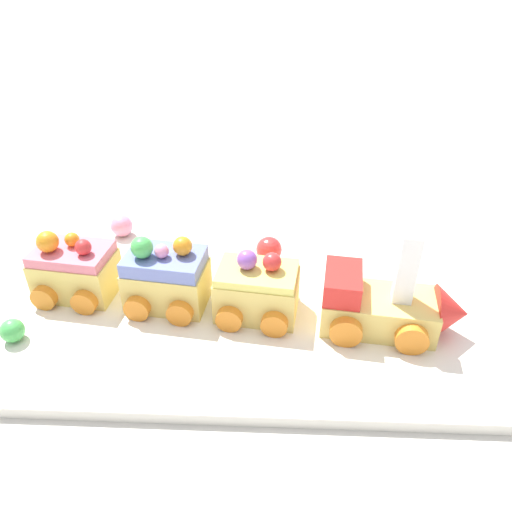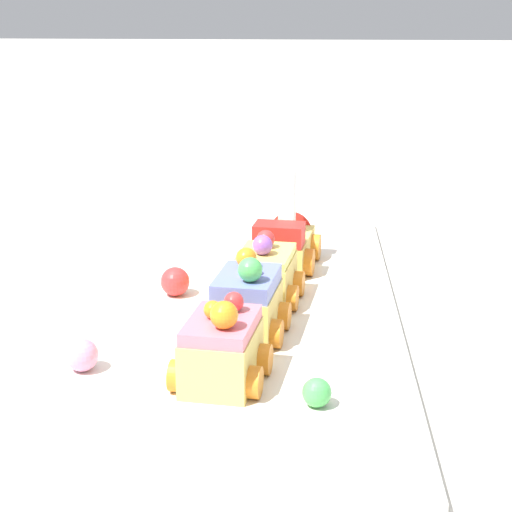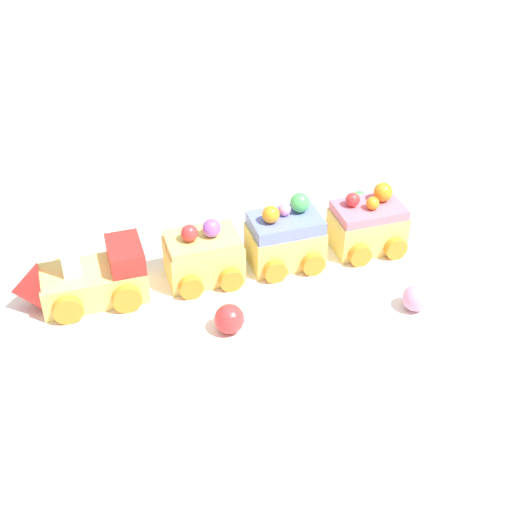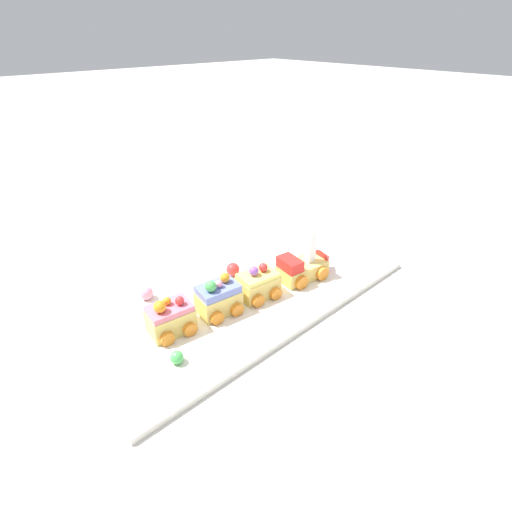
% 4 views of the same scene
% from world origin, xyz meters
% --- Properties ---
extents(ground_plane, '(10.00, 10.00, 0.00)m').
position_xyz_m(ground_plane, '(0.00, 0.00, 0.00)').
color(ground_plane, beige).
extents(display_board, '(0.69, 0.34, 0.01)m').
position_xyz_m(display_board, '(0.00, 0.00, 0.01)').
color(display_board, white).
rests_on(display_board, ground_plane).
extents(cake_train_locomotive, '(0.14, 0.09, 0.11)m').
position_xyz_m(cake_train_locomotive, '(0.14, -0.06, 0.04)').
color(cake_train_locomotive, '#EACC66').
rests_on(cake_train_locomotive, display_board).
extents(cake_car_lemon, '(0.09, 0.08, 0.07)m').
position_xyz_m(cake_car_lemon, '(0.01, -0.04, 0.04)').
color(cake_car_lemon, '#EACC66').
rests_on(cake_car_lemon, display_board).
extents(cake_car_blueberry, '(0.09, 0.08, 0.08)m').
position_xyz_m(cake_car_blueberry, '(-0.08, -0.03, 0.04)').
color(cake_car_blueberry, '#EACC66').
rests_on(cake_car_blueberry, display_board).
extents(cake_car_strawberry, '(0.09, 0.08, 0.08)m').
position_xyz_m(cake_car_strawberry, '(-0.18, -0.02, 0.04)').
color(cake_car_strawberry, '#EACC66').
rests_on(cake_car_strawberry, display_board).
extents(gumball_pink, '(0.03, 0.03, 0.03)m').
position_xyz_m(gumball_pink, '(-0.17, 0.10, 0.03)').
color(gumball_pink, pink).
rests_on(gumball_pink, display_board).
extents(gumball_green, '(0.02, 0.02, 0.02)m').
position_xyz_m(gumball_green, '(-0.22, -0.09, 0.02)').
color(gumball_green, '#4CBC56').
rests_on(gumball_green, display_board).
extents(gumball_red, '(0.03, 0.03, 0.03)m').
position_xyz_m(gumball_red, '(0.02, 0.05, 0.03)').
color(gumball_red, red).
rests_on(gumball_red, display_board).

